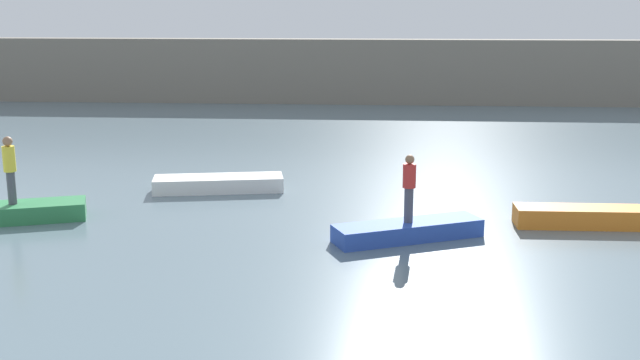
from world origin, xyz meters
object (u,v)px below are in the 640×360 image
at_px(rowboat_blue, 408,231).
at_px(person_yellow_shirt, 10,166).
at_px(rowboat_orange, 591,217).
at_px(rowboat_green, 14,213).
at_px(rowboat_white, 219,184).
at_px(person_red_shirt, 409,185).

bearing_deg(rowboat_blue, person_yellow_shirt, 150.86).
xyz_separation_m(rowboat_blue, rowboat_orange, (4.76, 1.47, 0.04)).
xyz_separation_m(rowboat_green, rowboat_blue, (10.37, -0.88, -0.02)).
bearing_deg(rowboat_white, rowboat_green, -152.08).
bearing_deg(rowboat_green, rowboat_orange, -16.88).
height_order(rowboat_white, person_red_shirt, person_red_shirt).
bearing_deg(rowboat_green, person_yellow_shirt, 164.47).
bearing_deg(rowboat_orange, rowboat_blue, -163.55).
bearing_deg(person_yellow_shirt, rowboat_orange, 2.23).
height_order(rowboat_orange, person_red_shirt, person_red_shirt).
relative_size(rowboat_blue, rowboat_orange, 0.96).
height_order(rowboat_orange, person_yellow_shirt, person_yellow_shirt).
bearing_deg(person_red_shirt, rowboat_white, 140.42).
relative_size(rowboat_green, rowboat_orange, 0.95).
relative_size(rowboat_green, person_red_shirt, 2.19).
bearing_deg(person_yellow_shirt, rowboat_blue, -4.85).
relative_size(rowboat_green, rowboat_blue, 0.98).
relative_size(rowboat_green, person_yellow_shirt, 2.03).
xyz_separation_m(rowboat_white, rowboat_orange, (10.39, -3.18, 0.03)).
xyz_separation_m(rowboat_green, rowboat_white, (4.74, 3.77, -0.01)).
height_order(rowboat_white, person_yellow_shirt, person_yellow_shirt).
distance_m(rowboat_green, rowboat_white, 6.06).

